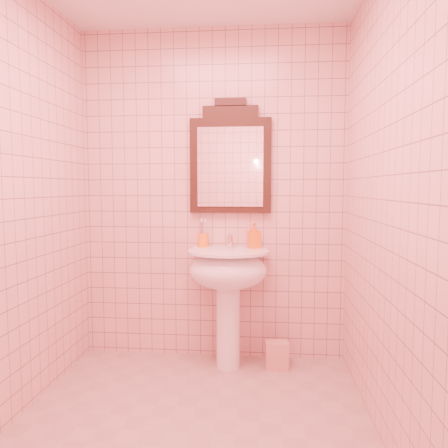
# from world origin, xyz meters

# --- Properties ---
(floor) EXTENTS (2.20, 2.20, 0.00)m
(floor) POSITION_xyz_m (0.00, 0.00, 0.00)
(floor) COLOR tan
(floor) RESTS_ON ground
(back_wall) EXTENTS (2.00, 0.02, 2.50)m
(back_wall) POSITION_xyz_m (0.00, 1.10, 1.25)
(back_wall) COLOR #E9ABA2
(back_wall) RESTS_ON floor
(pedestal_sink) EXTENTS (0.58, 0.58, 0.86)m
(pedestal_sink) POSITION_xyz_m (0.14, 0.87, 0.66)
(pedestal_sink) COLOR white
(pedestal_sink) RESTS_ON floor
(faucet) EXTENTS (0.04, 0.16, 0.11)m
(faucet) POSITION_xyz_m (0.14, 1.01, 0.92)
(faucet) COLOR white
(faucet) RESTS_ON pedestal_sink
(mirror) EXTENTS (0.61, 0.06, 0.85)m
(mirror) POSITION_xyz_m (0.14, 1.07, 1.51)
(mirror) COLOR black
(mirror) RESTS_ON back_wall
(toothbrush_cup) EXTENTS (0.08, 0.08, 0.19)m
(toothbrush_cup) POSITION_xyz_m (-0.07, 1.03, 0.92)
(toothbrush_cup) COLOR orange
(toothbrush_cup) RESTS_ON pedestal_sink
(soap_dispenser) EXTENTS (0.11, 0.11, 0.19)m
(soap_dispenser) POSITION_xyz_m (0.32, 1.01, 0.96)
(soap_dispenser) COLOR orange
(soap_dispenser) RESTS_ON pedestal_sink
(towel) EXTENTS (0.17, 0.12, 0.20)m
(towel) POSITION_xyz_m (0.49, 0.88, 0.10)
(towel) COLOR #E69487
(towel) RESTS_ON floor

